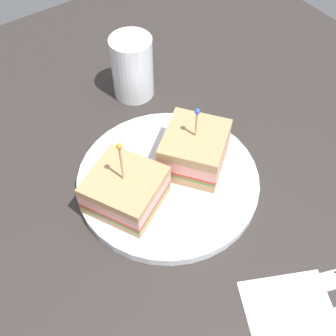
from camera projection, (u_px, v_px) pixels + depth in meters
ground_plane at (168, 187)px, 58.57cm from camera, size 97.41×97.41×2.00cm
plate at (168, 180)px, 57.26cm from camera, size 24.31×24.31×1.33cm
sandwich_half_front at (193, 148)px, 56.24cm from camera, size 11.30×11.40×10.14cm
sandwich_half_back at (125, 189)px, 52.62cm from camera, size 11.37×11.25×10.92cm
drink_glass at (133, 70)px, 65.61cm from camera, size 6.43×6.43×10.00cm
napkin at (290, 313)px, 46.76cm from camera, size 12.18×12.64×0.15cm
fork at (313, 285)px, 48.66cm from camera, size 5.61×12.81×0.35cm
knife at (328, 319)px, 46.25cm from camera, size 3.45×12.97×0.35cm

